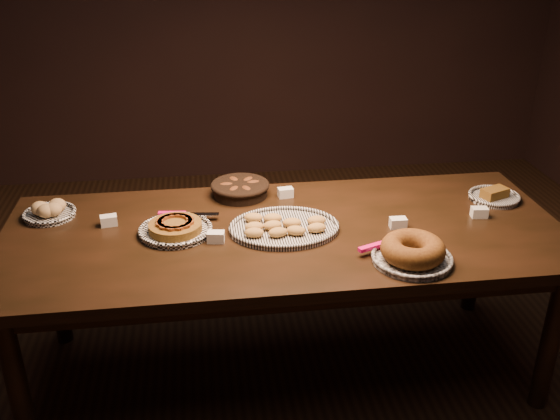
{
  "coord_description": "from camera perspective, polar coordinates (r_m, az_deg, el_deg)",
  "views": [
    {
      "loc": [
        -0.34,
        -2.34,
        1.97
      ],
      "look_at": [
        -0.02,
        0.05,
        0.82
      ],
      "focal_mm": 40.0,
      "sensor_mm": 36.0,
      "label": 1
    }
  ],
  "objects": [
    {
      "name": "tent_cards",
      "position": [
        2.73,
        1.74,
        -0.58
      ],
      "size": [
        1.7,
        0.46,
        0.04
      ],
      "color": "white",
      "rests_on": "buffet_table"
    },
    {
      "name": "madeleine_platter",
      "position": [
        2.64,
        0.29,
        -1.55
      ],
      "size": [
        0.47,
        0.38,
        0.05
      ],
      "rotation": [
        0.0,
        0.0,
        -0.39
      ],
      "color": "black",
      "rests_on": "buffet_table"
    },
    {
      "name": "croissant_basket",
      "position": [
        2.97,
        -3.66,
        2.04
      ],
      "size": [
        0.34,
        0.34,
        0.07
      ],
      "rotation": [
        0.0,
        0.0,
        0.38
      ],
      "color": "black",
      "rests_on": "buffet_table"
    },
    {
      "name": "apple_tart_plate",
      "position": [
        2.66,
        -9.53,
        -1.65
      ],
      "size": [
        0.35,
        0.31,
        0.06
      ],
      "rotation": [
        0.0,
        0.0,
        -0.24
      ],
      "color": "white",
      "rests_on": "buffet_table"
    },
    {
      "name": "bundt_cake_plate",
      "position": [
        2.46,
        12.0,
        -3.79
      ],
      "size": [
        0.36,
        0.33,
        0.1
      ],
      "rotation": [
        0.0,
        0.0,
        -0.35
      ],
      "color": "black",
      "rests_on": "buffet_table"
    },
    {
      "name": "ground",
      "position": [
        3.08,
        0.41,
        -14.29
      ],
      "size": [
        5.0,
        5.0,
        0.0
      ],
      "primitive_type": "plane",
      "color": "black",
      "rests_on": "ground"
    },
    {
      "name": "bread_roll_plate",
      "position": [
        2.94,
        -20.34,
        -0.1
      ],
      "size": [
        0.23,
        0.23,
        0.07
      ],
      "rotation": [
        0.0,
        0.0,
        0.37
      ],
      "color": "white",
      "rests_on": "buffet_table"
    },
    {
      "name": "buffet_table",
      "position": [
        2.7,
        0.46,
        -3.19
      ],
      "size": [
        2.4,
        1.0,
        0.75
      ],
      "color": "black",
      "rests_on": "ground"
    },
    {
      "name": "loaf_plate",
      "position": [
        3.1,
        19.0,
        1.22
      ],
      "size": [
        0.24,
        0.24,
        0.06
      ],
      "rotation": [
        0.0,
        0.0,
        0.37
      ],
      "color": "black",
      "rests_on": "buffet_table"
    }
  ]
}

